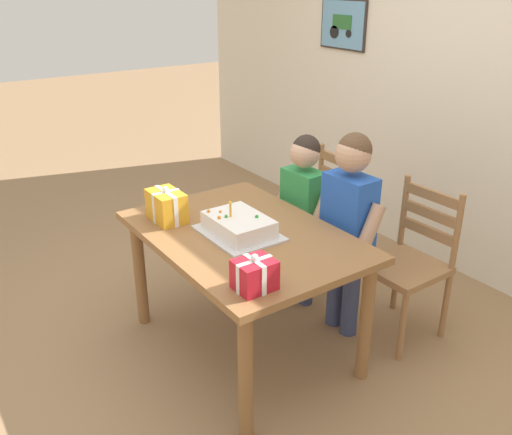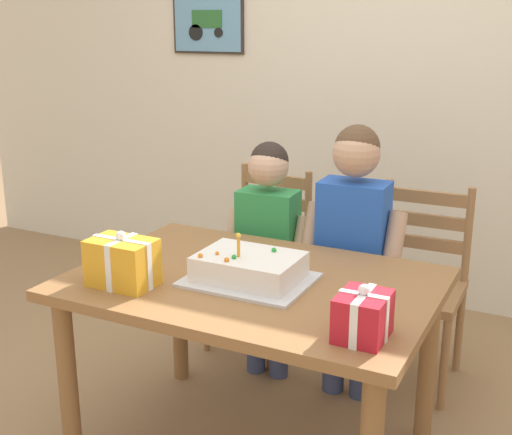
% 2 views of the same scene
% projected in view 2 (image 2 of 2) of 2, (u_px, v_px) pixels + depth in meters
% --- Properties ---
extents(back_wall, '(6.40, 0.11, 2.60)m').
position_uv_depth(back_wall, '(396.00, 83.00, 3.86)').
color(back_wall, silver).
rests_on(back_wall, ground).
extents(dining_table, '(1.32, 0.91, 0.74)m').
position_uv_depth(dining_table, '(253.00, 304.00, 2.47)').
color(dining_table, olive).
rests_on(dining_table, ground).
extents(birthday_cake, '(0.44, 0.34, 0.19)m').
position_uv_depth(birthday_cake, '(248.00, 269.00, 2.40)').
color(birthday_cake, silver).
rests_on(birthday_cake, dining_table).
extents(gift_box_red_large, '(0.15, 0.18, 0.17)m').
position_uv_depth(gift_box_red_large, '(363.00, 316.00, 1.97)').
color(gift_box_red_large, red).
rests_on(gift_box_red_large, dining_table).
extents(gift_box_beside_cake, '(0.24, 0.16, 0.20)m').
position_uv_depth(gift_box_beside_cake, '(122.00, 262.00, 2.36)').
color(gift_box_beside_cake, gold).
rests_on(gift_box_beside_cake, dining_table).
extents(chair_left, '(0.45, 0.45, 0.92)m').
position_uv_depth(chair_left, '(261.00, 259.00, 3.45)').
color(chair_left, '#996B42').
rests_on(chair_left, ground).
extents(chair_right, '(0.43, 0.43, 0.92)m').
position_uv_depth(chair_right, '(416.00, 285.00, 3.10)').
color(chair_right, '#996B42').
rests_on(chair_right, ground).
extents(child_older, '(0.45, 0.26, 1.24)m').
position_uv_depth(child_older, '(353.00, 237.00, 2.87)').
color(child_older, '#38426B').
rests_on(child_older, ground).
extents(child_younger, '(0.42, 0.24, 1.13)m').
position_uv_depth(child_younger, '(268.00, 238.00, 3.06)').
color(child_younger, '#38426B').
rests_on(child_younger, ground).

